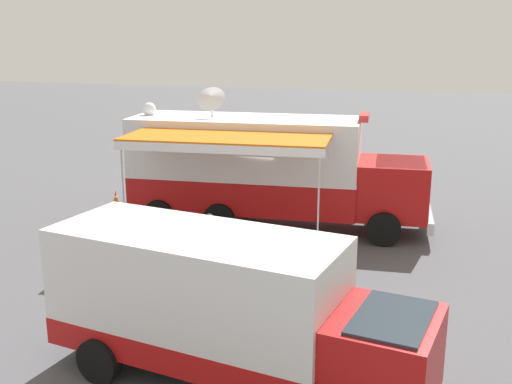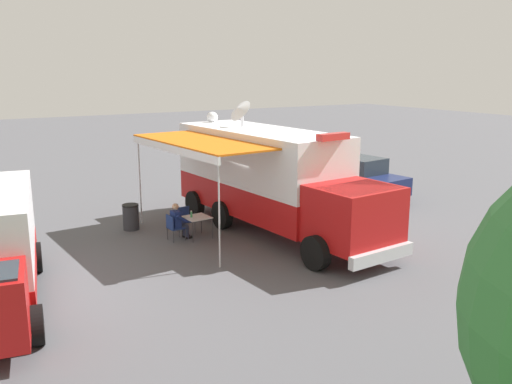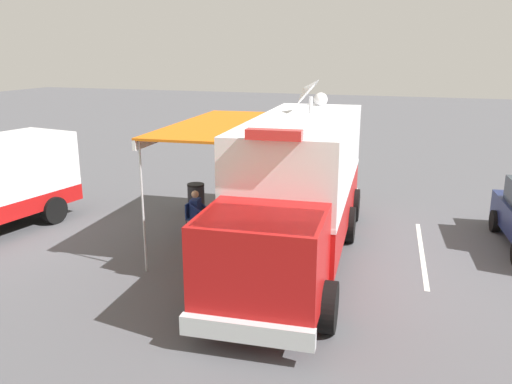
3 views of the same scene
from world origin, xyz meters
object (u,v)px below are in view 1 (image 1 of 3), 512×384
object	(u,v)px
water_bottle	(219,223)
folding_chair_beside_table	(195,230)
folding_chair_at_table	(209,240)
traffic_cone	(116,198)
command_truck	(268,167)
support_truck	(223,308)
car_behind_truck	(251,159)
folding_table	(223,227)
trash_bin	(132,245)
seated_responder	(211,233)

from	to	relation	value
water_bottle	folding_chair_beside_table	size ratio (longest dim) A/B	0.26
folding_chair_at_table	water_bottle	bearing A→B (deg)	172.88
folding_chair_beside_table	traffic_cone	xyz separation A→B (m)	(-3.31, -4.41, -0.23)
command_truck	traffic_cone	bearing A→B (deg)	-96.79
support_truck	car_behind_truck	world-z (taller)	support_truck
command_truck	folding_chair_at_table	bearing A→B (deg)	-13.14
traffic_cone	folding_chair_beside_table	bearing A→B (deg)	53.07
folding_table	traffic_cone	bearing A→B (deg)	-121.60
folding_chair_at_table	support_truck	world-z (taller)	support_truck
folding_chair_beside_table	trash_bin	distance (m)	1.96
folding_chair_beside_table	folding_table	bearing A→B (deg)	95.30
folding_chair_at_table	folding_chair_beside_table	xyz separation A→B (m)	(-0.72, -0.72, 0.00)
folding_table	traffic_cone	size ratio (longest dim) A/B	1.48
folding_chair_at_table	traffic_cone	size ratio (longest dim) A/B	1.50
folding_table	seated_responder	size ratio (longest dim) A/B	0.69
water_bottle	trash_bin	bearing A→B (deg)	-55.12
car_behind_truck	folding_table	bearing A→B (deg)	11.75
command_truck	folding_chair_at_table	xyz separation A→B (m)	(3.33, -0.78, -1.43)
folding_table	water_bottle	world-z (taller)	water_bottle
folding_chair_beside_table	car_behind_truck	distance (m)	8.84
folding_chair_at_table	folding_chair_beside_table	distance (m)	1.02
water_bottle	support_truck	distance (m)	6.80
command_truck	folding_table	bearing A→B (deg)	-14.33
trash_bin	car_behind_truck	world-z (taller)	car_behind_truck
support_truck	car_behind_truck	bearing A→B (deg)	-164.85
water_bottle	seated_responder	xyz separation A→B (m)	(0.43, -0.09, -0.18)
folding_chair_at_table	car_behind_truck	bearing A→B (deg)	-169.98
folding_table	water_bottle	size ratio (longest dim) A/B	3.83
folding_chair_beside_table	support_truck	distance (m)	7.23
water_bottle	car_behind_truck	xyz separation A→B (m)	(-8.88, -1.76, 0.05)
car_behind_truck	trash_bin	bearing A→B (deg)	-1.54
command_truck	folding_table	world-z (taller)	command_truck
car_behind_truck	command_truck	bearing A→B (deg)	21.70
water_bottle	folding_chair_beside_table	bearing A→B (deg)	-97.03
folding_chair_beside_table	support_truck	xyz separation A→B (m)	(6.45, 3.16, 0.87)
folding_table	folding_chair_beside_table	bearing A→B (deg)	-84.70
folding_table	folding_chair_beside_table	distance (m)	0.87
traffic_cone	folding_table	bearing A→B (deg)	58.40
support_truck	trash_bin	bearing A→B (deg)	-138.27
trash_bin	car_behind_truck	distance (m)	10.31
seated_responder	folding_table	bearing A→B (deg)	166.60
folding_table	traffic_cone	xyz separation A→B (m)	(-3.23, -5.26, -0.39)
folding_chair_beside_table	car_behind_truck	world-z (taller)	car_behind_truck
trash_bin	support_truck	bearing A→B (deg)	41.73
water_bottle	trash_bin	world-z (taller)	water_bottle
folding_chair_at_table	folding_table	bearing A→B (deg)	170.68
folding_table	traffic_cone	distance (m)	6.18
seated_responder	trash_bin	distance (m)	2.19
water_bottle	seated_responder	bearing A→B (deg)	-11.98
command_truck	traffic_cone	xyz separation A→B (m)	(-0.70, -5.90, -1.66)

